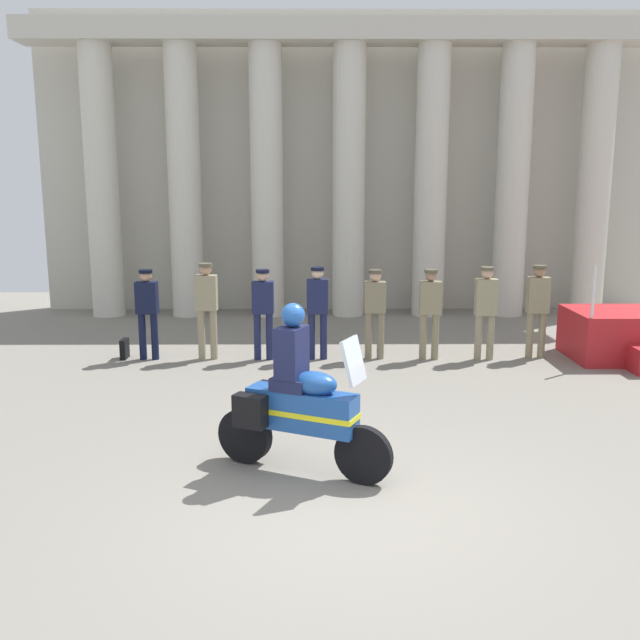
% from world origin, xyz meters
% --- Properties ---
extents(ground_plane, '(28.00, 28.00, 0.00)m').
position_xyz_m(ground_plane, '(0.00, 0.00, 0.00)').
color(ground_plane, gray).
extents(colonnade_backdrop, '(15.10, 1.61, 7.21)m').
position_xyz_m(colonnade_backdrop, '(0.58, 10.81, 3.75)').
color(colonnade_backdrop, beige).
rests_on(colonnade_backdrop, ground_plane).
extents(officer_in_row_0, '(0.39, 0.24, 1.64)m').
position_xyz_m(officer_in_row_0, '(-3.25, 5.93, 0.97)').
color(officer_in_row_0, black).
rests_on(officer_in_row_0, ground_plane).
extents(officer_in_row_1, '(0.39, 0.24, 1.75)m').
position_xyz_m(officer_in_row_1, '(-2.18, 5.94, 1.04)').
color(officer_in_row_1, gray).
rests_on(officer_in_row_1, ground_plane).
extents(officer_in_row_2, '(0.39, 0.24, 1.65)m').
position_xyz_m(officer_in_row_2, '(-1.16, 5.89, 0.97)').
color(officer_in_row_2, '#191E42').
rests_on(officer_in_row_2, ground_plane).
extents(officer_in_row_3, '(0.39, 0.24, 1.69)m').
position_xyz_m(officer_in_row_3, '(-0.18, 5.92, 0.99)').
color(officer_in_row_3, '#191E42').
rests_on(officer_in_row_3, ground_plane).
extents(officer_in_row_4, '(0.39, 0.24, 1.64)m').
position_xyz_m(officer_in_row_4, '(0.85, 5.94, 0.97)').
color(officer_in_row_4, '#7A7056').
rests_on(officer_in_row_4, ground_plane).
extents(officer_in_row_5, '(0.39, 0.24, 1.65)m').
position_xyz_m(officer_in_row_5, '(1.84, 5.88, 0.97)').
color(officer_in_row_5, '#847A5B').
rests_on(officer_in_row_5, ground_plane).
extents(officer_in_row_6, '(0.39, 0.24, 1.70)m').
position_xyz_m(officer_in_row_6, '(2.83, 5.85, 1.00)').
color(officer_in_row_6, gray).
rests_on(officer_in_row_6, ground_plane).
extents(officer_in_row_7, '(0.39, 0.24, 1.71)m').
position_xyz_m(officer_in_row_7, '(3.81, 5.99, 1.01)').
color(officer_in_row_7, '#847A5B').
rests_on(officer_in_row_7, ground_plane).
extents(motorcycle_with_rider, '(1.95, 1.09, 1.90)m').
position_xyz_m(motorcycle_with_rider, '(-0.44, 0.83, 0.79)').
color(motorcycle_with_rider, black).
rests_on(motorcycle_with_rider, ground_plane).
extents(briefcase_on_ground, '(0.10, 0.32, 0.36)m').
position_xyz_m(briefcase_on_ground, '(-3.72, 5.99, 0.18)').
color(briefcase_on_ground, black).
rests_on(briefcase_on_ground, ground_plane).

